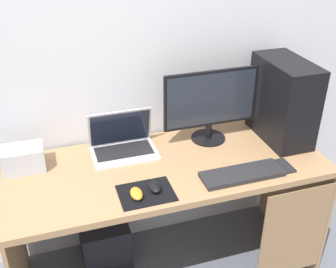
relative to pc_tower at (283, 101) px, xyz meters
The scene contains 13 objects.
ground_plane 1.22m from the pc_tower, behind, with size 8.00×8.00×0.00m, color slate.
wall_back 0.82m from the pc_tower, 156.79° to the left, with size 4.00×0.05×2.60m.
desk 0.78m from the pc_tower, behind, with size 1.66×0.68×0.77m.
pc_tower is the anchor object (origin of this frame).
monitor 0.41m from the pc_tower, 167.07° to the left, with size 0.54×0.20×0.42m.
laptop 0.92m from the pc_tower, behind, with size 0.35×0.24×0.23m.
projector 1.43m from the pc_tower, behind, with size 0.20×0.14×0.13m, color #B7BCC6.
keyboard 0.53m from the pc_tower, 141.98° to the right, with size 0.42×0.14×0.02m, color #232326.
mousepad 0.95m from the pc_tower, 161.79° to the right, with size 0.26×0.20×0.01m, color black.
mouse_left 0.90m from the pc_tower, 161.49° to the right, with size 0.06×0.10×0.03m, color black.
mouse_right 1.00m from the pc_tower, 161.87° to the right, with size 0.06×0.10×0.03m, color orange.
cell_phone 0.39m from the pc_tower, 115.00° to the right, with size 0.07×0.13×0.01m, color #232326.
subwoofer 1.36m from the pc_tower, behind, with size 0.29×0.29×0.29m, color black.
Camera 1 is at (-0.55, -1.72, 1.97)m, focal length 44.10 mm.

